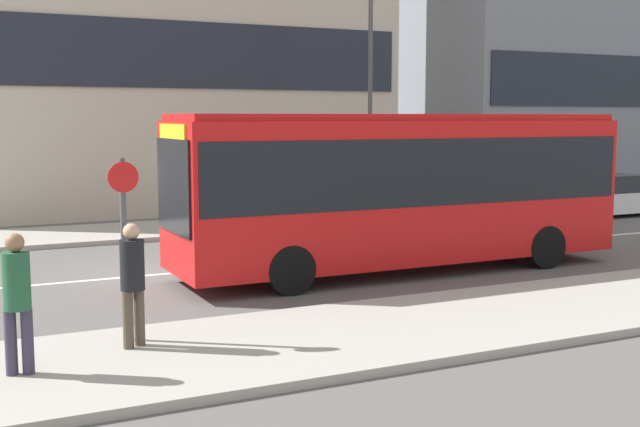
{
  "coord_description": "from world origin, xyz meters",
  "views": [
    {
      "loc": [
        -4.43,
        -16.74,
        3.37
      ],
      "look_at": [
        2.89,
        -1.63,
        1.34
      ],
      "focal_mm": 45.0,
      "sensor_mm": 36.0,
      "label": 1
    }
  ],
  "objects_px": {
    "parked_car_0": "(491,204)",
    "pedestrian_down_pavement": "(133,277)",
    "pedestrian_near_stop": "(17,294)",
    "bus_stop_sign": "(124,235)",
    "parked_car_1": "(608,197)",
    "city_bus": "(401,182)",
    "street_lamp": "(370,81)"
  },
  "relations": [
    {
      "from": "parked_car_0",
      "to": "pedestrian_down_pavement",
      "type": "relative_size",
      "value": 2.52
    },
    {
      "from": "pedestrian_near_stop",
      "to": "bus_stop_sign",
      "type": "xyz_separation_m",
      "value": [
        1.56,
        0.99,
        0.52
      ]
    },
    {
      "from": "parked_car_1",
      "to": "city_bus",
      "type": "bearing_deg",
      "value": -155.13
    },
    {
      "from": "parked_car_1",
      "to": "bus_stop_sign",
      "type": "relative_size",
      "value": 1.49
    },
    {
      "from": "city_bus",
      "to": "pedestrian_down_pavement",
      "type": "height_order",
      "value": "city_bus"
    },
    {
      "from": "bus_stop_sign",
      "to": "street_lamp",
      "type": "distance_m",
      "value": 14.92
    },
    {
      "from": "pedestrian_near_stop",
      "to": "bus_stop_sign",
      "type": "bearing_deg",
      "value": 46.26
    },
    {
      "from": "city_bus",
      "to": "bus_stop_sign",
      "type": "bearing_deg",
      "value": -148.43
    },
    {
      "from": "city_bus",
      "to": "pedestrian_near_stop",
      "type": "xyz_separation_m",
      "value": [
        -8.25,
        -4.32,
        -0.8
      ]
    },
    {
      "from": "parked_car_0",
      "to": "parked_car_1",
      "type": "height_order",
      "value": "parked_car_1"
    },
    {
      "from": "street_lamp",
      "to": "parked_car_0",
      "type": "bearing_deg",
      "value": -31.44
    },
    {
      "from": "parked_car_1",
      "to": "pedestrian_down_pavement",
      "type": "height_order",
      "value": "pedestrian_down_pavement"
    },
    {
      "from": "parked_car_1",
      "to": "bus_stop_sign",
      "type": "height_order",
      "value": "bus_stop_sign"
    },
    {
      "from": "pedestrian_down_pavement",
      "to": "bus_stop_sign",
      "type": "bearing_deg",
      "value": 66.3
    },
    {
      "from": "parked_car_1",
      "to": "street_lamp",
      "type": "height_order",
      "value": "street_lamp"
    },
    {
      "from": "parked_car_0",
      "to": "street_lamp",
      "type": "distance_m",
      "value": 5.41
    },
    {
      "from": "parked_car_1",
      "to": "parked_car_0",
      "type": "bearing_deg",
      "value": -179.8
    },
    {
      "from": "parked_car_0",
      "to": "bus_stop_sign",
      "type": "height_order",
      "value": "bus_stop_sign"
    },
    {
      "from": "city_bus",
      "to": "bus_stop_sign",
      "type": "xyz_separation_m",
      "value": [
        -6.69,
        -3.32,
        -0.28
      ]
    },
    {
      "from": "city_bus",
      "to": "pedestrian_near_stop",
      "type": "height_order",
      "value": "city_bus"
    },
    {
      "from": "city_bus",
      "to": "street_lamp",
      "type": "height_order",
      "value": "street_lamp"
    },
    {
      "from": "pedestrian_near_stop",
      "to": "parked_car_0",
      "type": "bearing_deg",
      "value": 46.88
    },
    {
      "from": "parked_car_0",
      "to": "street_lamp",
      "type": "relative_size",
      "value": 0.62
    },
    {
      "from": "pedestrian_near_stop",
      "to": "street_lamp",
      "type": "relative_size",
      "value": 0.25
    },
    {
      "from": "parked_car_1",
      "to": "pedestrian_near_stop",
      "type": "bearing_deg",
      "value": -153.97
    },
    {
      "from": "street_lamp",
      "to": "parked_car_1",
      "type": "bearing_deg",
      "value": -13.49
    },
    {
      "from": "city_bus",
      "to": "pedestrian_down_pavement",
      "type": "bearing_deg",
      "value": -145.69
    },
    {
      "from": "pedestrian_near_stop",
      "to": "parked_car_1",
      "type": "bearing_deg",
      "value": 39.88
    },
    {
      "from": "pedestrian_near_stop",
      "to": "pedestrian_down_pavement",
      "type": "bearing_deg",
      "value": 34.42
    },
    {
      "from": "city_bus",
      "to": "pedestrian_near_stop",
      "type": "bearing_deg",
      "value": -147.24
    },
    {
      "from": "pedestrian_down_pavement",
      "to": "bus_stop_sign",
      "type": "xyz_separation_m",
      "value": [
        -0.02,
        0.4,
        0.55
      ]
    },
    {
      "from": "pedestrian_near_stop",
      "to": "street_lamp",
      "type": "bearing_deg",
      "value": 58.96
    }
  ]
}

